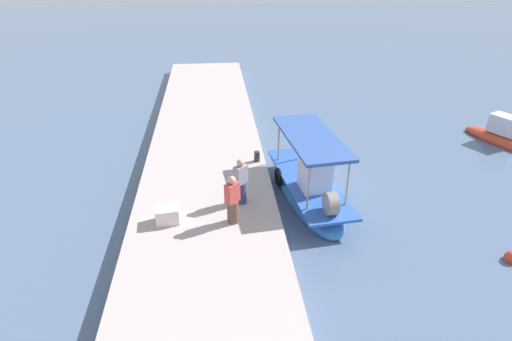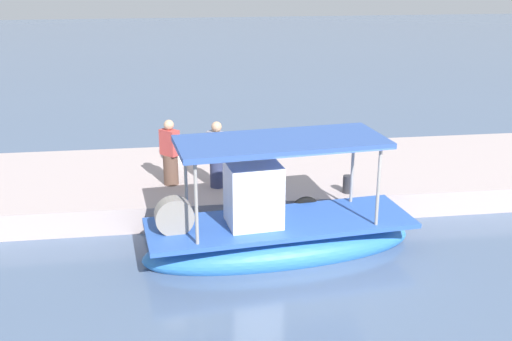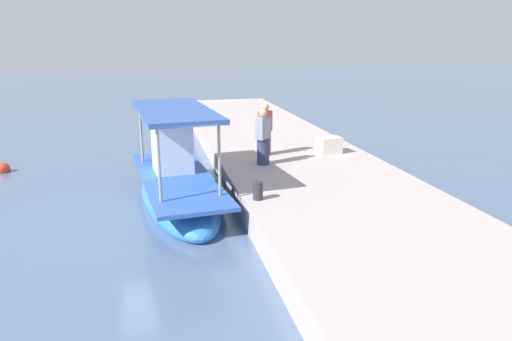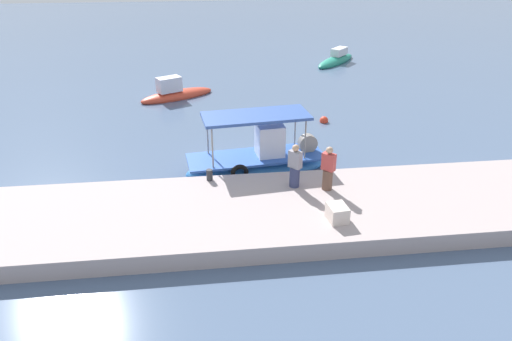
% 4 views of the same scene
% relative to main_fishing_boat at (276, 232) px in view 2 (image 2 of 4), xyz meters
% --- Properties ---
extents(ground_plane, '(120.00, 120.00, 0.00)m').
position_rel_main_fishing_boat_xyz_m(ground_plane, '(-1.05, 0.38, -0.49)').
color(ground_plane, slate).
extents(dock_quay, '(36.00, 5.03, 0.63)m').
position_rel_main_fishing_boat_xyz_m(dock_quay, '(-1.05, -3.94, -0.17)').
color(dock_quay, '#B2A1A0').
rests_on(dock_quay, ground_plane).
extents(main_fishing_boat, '(6.17, 2.47, 2.93)m').
position_rel_main_fishing_boat_xyz_m(main_fishing_boat, '(0.00, 0.00, 0.00)').
color(main_fishing_boat, '#2E74C3').
rests_on(main_fishing_boat, ground_plane).
extents(fisherman_near_bollard, '(0.53, 0.53, 1.70)m').
position_rel_main_fishing_boat_xyz_m(fisherman_near_bollard, '(1.04, -2.67, 0.92)').
color(fisherman_near_bollard, navy).
rests_on(fisherman_near_bollard, dock_quay).
extents(fisherman_by_crate, '(0.53, 0.53, 1.70)m').
position_rel_main_fishing_boat_xyz_m(fisherman_by_crate, '(2.21, -3.02, 0.92)').
color(fisherman_by_crate, brown).
rests_on(fisherman_by_crate, dock_quay).
extents(mooring_bollard, '(0.24, 0.24, 0.44)m').
position_rel_main_fishing_boat_xyz_m(mooring_bollard, '(-2.10, -1.78, 0.36)').
color(mooring_bollard, '#2D2D33').
rests_on(mooring_bollard, dock_quay).
extents(cargo_crate, '(0.67, 0.80, 0.54)m').
position_rel_main_fishing_boat_xyz_m(cargo_crate, '(1.99, -5.17, 0.42)').
color(cargo_crate, beige).
rests_on(cargo_crate, dock_quay).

